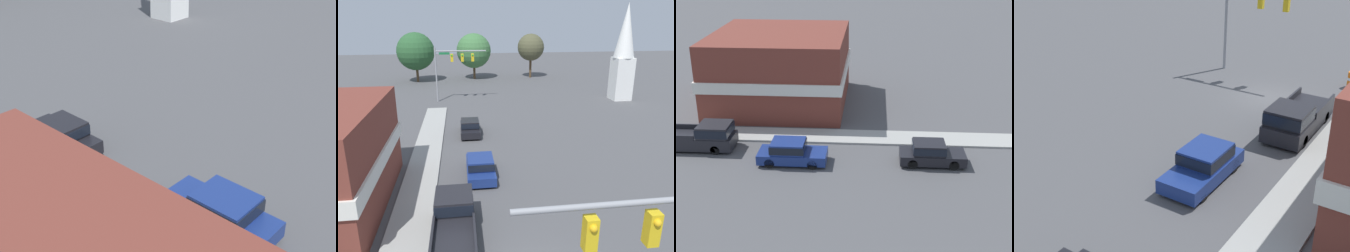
{
  "view_description": "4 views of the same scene",
  "coord_description": "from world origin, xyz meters",
  "views": [
    {
      "loc": [
        -13.04,
        2.86,
        11.7
      ],
      "look_at": [
        -0.22,
        14.33,
        2.52
      ],
      "focal_mm": 50.0,
      "sensor_mm": 36.0,
      "label": 1
    },
    {
      "loc": [
        -2.59,
        -10.96,
        10.89
      ],
      "look_at": [
        0.96,
        14.57,
        2.43
      ],
      "focal_mm": 35.0,
      "sensor_mm": 36.0,
      "label": 2
    },
    {
      "loc": [
        25.98,
        15.87,
        14.27
      ],
      "look_at": [
        -1.24,
        14.08,
        2.81
      ],
      "focal_mm": 50.0,
      "sensor_mm": 36.0,
      "label": 3
    },
    {
      "loc": [
        -10.51,
        26.3,
        11.38
      ],
      "look_at": [
        0.24,
        9.75,
        1.88
      ],
      "focal_mm": 50.0,
      "sensor_mm": 36.0,
      "label": 4
    }
  ],
  "objects": [
    {
      "name": "ground_plane",
      "position": [
        0.0,
        0.0,
        0.0
      ],
      "size": [
        200.0,
        200.0,
        0.0
      ],
      "primitive_type": "plane",
      "color": "#4C4C4F"
    },
    {
      "name": "near_signal_assembly",
      "position": [
        3.1,
        -3.76,
        4.78
      ],
      "size": [
        6.8,
        0.49,
        6.65
      ],
      "color": "gray",
      "rests_on": "ground"
    },
    {
      "name": "car_lead",
      "position": [
        -1.46,
        10.56,
        0.8
      ],
      "size": [
        1.94,
        4.51,
        1.54
      ],
      "color": "black",
      "rests_on": "ground"
    },
    {
      "name": "pickup_truck_parked",
      "position": [
        -3.24,
        3.94,
        0.92
      ],
      "size": [
        2.12,
        5.71,
        1.88
      ],
      "color": "black",
      "rests_on": "ground"
    }
  ]
}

